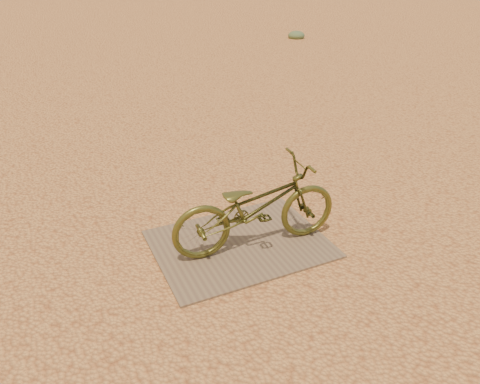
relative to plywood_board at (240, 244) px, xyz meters
name	(u,v)px	position (x,y,z in m)	size (l,w,h in m)	color
ground	(290,235)	(0.54, -0.06, -0.01)	(120.00, 120.00, 0.00)	tan
plywood_board	(240,244)	(0.00, 0.00, 0.00)	(1.68, 1.27, 0.02)	brown
bicycle	(256,207)	(0.12, -0.09, 0.45)	(0.58, 1.66, 0.88)	#4B4D1D
kale_b	(296,38)	(6.48, 9.67, -0.01)	(0.52, 0.52, 0.29)	#5A7751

